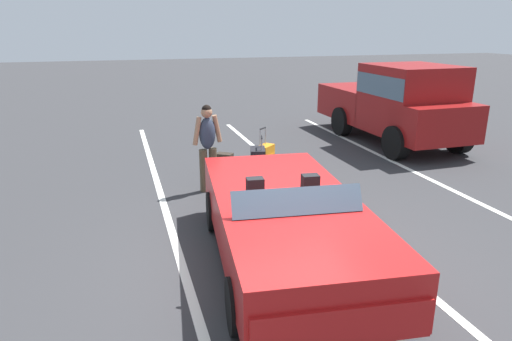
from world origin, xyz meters
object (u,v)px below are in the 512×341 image
object	(u,v)px
suitcase_large_black	(258,167)
parked_pickup_truck_near	(399,102)
suitcase_small_carryon	(225,165)
traveler_person	(208,143)
convertible_car	(290,230)
suitcase_medium_bright	(266,159)

from	to	relation	value
suitcase_large_black	parked_pickup_truck_near	world-z (taller)	parked_pickup_truck_near
suitcase_small_carryon	traveler_person	distance (m)	1.12
suitcase_small_carryon	parked_pickup_truck_near	bearing A→B (deg)	-36.97
convertible_car	suitcase_small_carryon	xyz separation A→B (m)	(-4.08, 0.10, -0.34)
suitcase_medium_bright	parked_pickup_truck_near	xyz separation A→B (m)	(-1.49, 4.15, 0.79)
suitcase_medium_bright	suitcase_large_black	bearing A→B (deg)	-72.84
suitcase_small_carryon	convertible_car	bearing A→B (deg)	-144.37
suitcase_small_carryon	traveler_person	xyz separation A→B (m)	(0.75, -0.48, 0.68)
convertible_car	parked_pickup_truck_near	size ratio (longest dim) A/B	0.86
traveler_person	convertible_car	bearing A→B (deg)	-8.34
suitcase_small_carryon	parked_pickup_truck_near	distance (m)	5.31
suitcase_small_carryon	parked_pickup_truck_near	world-z (taller)	parked_pickup_truck_near
suitcase_medium_bright	traveler_person	bearing A→B (deg)	-105.66
convertible_car	suitcase_medium_bright	world-z (taller)	convertible_car
suitcase_large_black	suitcase_small_carryon	distance (m)	0.87
suitcase_large_black	suitcase_small_carryon	world-z (taller)	suitcase_large_black
convertible_car	suitcase_medium_bright	size ratio (longest dim) A/B	4.35
convertible_car	traveler_person	xyz separation A→B (m)	(-3.34, -0.38, 0.34)
suitcase_medium_bright	convertible_car	bearing A→B (deg)	-56.43
convertible_car	traveler_person	world-z (taller)	traveler_person
suitcase_small_carryon	parked_pickup_truck_near	xyz separation A→B (m)	(-1.44, 5.04, 0.86)
suitcase_large_black	suitcase_small_carryon	size ratio (longest dim) A/B	1.95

